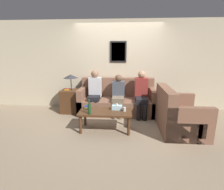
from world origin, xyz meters
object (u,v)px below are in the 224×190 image
object	(u,v)px
couch_main	(117,101)
wine_bottle	(89,108)
couch_side	(178,116)
person_left	(95,91)
drinking_glass	(124,109)
person_middle	(118,94)
person_right	(141,93)
coffee_table	(105,114)

from	to	relation	value
couch_main	wine_bottle	xyz separation A→B (m)	(-0.52, -1.40, 0.24)
couch_side	person_left	world-z (taller)	person_left
drinking_glass	person_middle	bearing A→B (deg)	100.04
couch_main	wine_bottle	bearing A→B (deg)	-110.22
drinking_glass	person_middle	distance (m)	1.01
drinking_glass	person_left	bearing A→B (deg)	128.18
person_middle	person_right	world-z (taller)	person_right
person_left	coffee_table	bearing A→B (deg)	-68.59
coffee_table	wine_bottle	bearing A→B (deg)	-147.46
couch_side	coffee_table	bearing A→B (deg)	94.16
person_middle	wine_bottle	bearing A→B (deg)	-114.72
person_middle	couch_side	bearing A→B (deg)	-33.07
couch_side	drinking_glass	world-z (taller)	couch_side
couch_main	person_middle	distance (m)	0.34
couch_main	drinking_glass	size ratio (longest dim) A/B	22.53
couch_main	person_right	world-z (taller)	person_right
couch_side	person_middle	size ratio (longest dim) A/B	1.13
couch_main	drinking_glass	distance (m)	1.22
coffee_table	person_left	size ratio (longest dim) A/B	0.95
couch_main	coffee_table	size ratio (longest dim) A/B	1.84
person_right	person_left	bearing A→B (deg)	176.55
person_left	couch_side	bearing A→B (deg)	-25.32
drinking_glass	couch_side	bearing A→B (deg)	5.20
coffee_table	person_left	distance (m)	1.18
couch_main	person_middle	world-z (taller)	person_middle
couch_main	couch_side	distance (m)	1.76
couch_main	person_left	xyz separation A→B (m)	(-0.62, -0.13, 0.33)
wine_bottle	person_left	distance (m)	1.27
wine_bottle	person_middle	distance (m)	1.32
couch_side	couch_main	bearing A→B (deg)	51.98
wine_bottle	person_middle	size ratio (longest dim) A/B	0.28
coffee_table	person_middle	world-z (taller)	person_middle
person_left	couch_main	bearing A→B (deg)	12.17
person_left	wine_bottle	bearing A→B (deg)	-85.18
couch_side	drinking_glass	xyz separation A→B (m)	(-1.18, -0.11, 0.17)
coffee_table	drinking_glass	world-z (taller)	drinking_glass
couch_side	person_right	bearing A→B (deg)	40.05
person_right	couch_side	bearing A→B (deg)	-49.95
person_right	wine_bottle	bearing A→B (deg)	-134.52
wine_bottle	couch_side	bearing A→B (deg)	9.38
couch_side	drinking_glass	distance (m)	1.20
couch_main	couch_side	bearing A→B (deg)	-38.02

